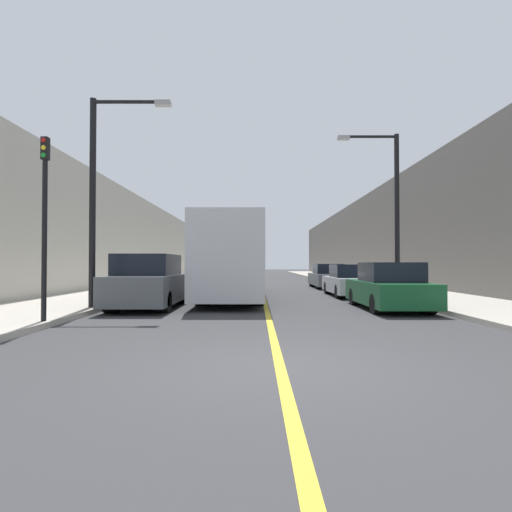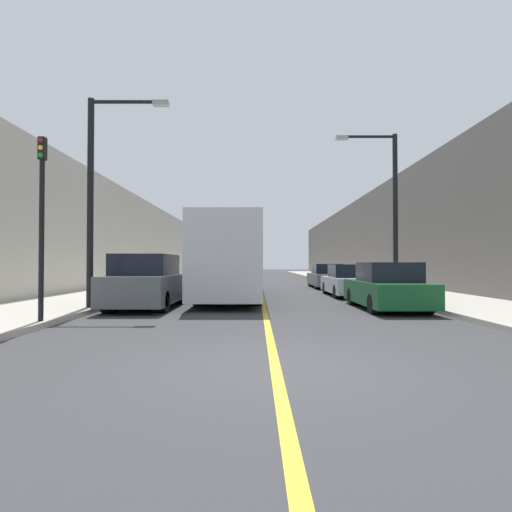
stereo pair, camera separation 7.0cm
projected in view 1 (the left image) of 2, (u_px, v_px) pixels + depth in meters
name	position (u px, v px, depth m)	size (l,w,h in m)	color
ground_plane	(278.00, 367.00, 5.86)	(200.00, 200.00, 0.00)	#38383A
sidewalk_left	(177.00, 280.00, 35.82)	(3.94, 72.00, 0.15)	#B2AA9E
sidewalk_right	(338.00, 280.00, 35.89)	(3.94, 72.00, 0.15)	#B2AA9E
building_row_left	(133.00, 244.00, 35.87)	(4.00, 72.00, 6.65)	#B7B2A3
building_row_right	(382.00, 239.00, 35.98)	(4.00, 72.00, 7.55)	#66605B
road_center_line	(258.00, 281.00, 35.86)	(0.16, 72.00, 0.01)	gold
bus	(233.00, 259.00, 18.26)	(2.49, 11.92, 3.28)	silver
parked_suv_left	(147.00, 283.00, 13.78)	(2.03, 4.71, 1.84)	#51565B
car_right_near	(387.00, 288.00, 13.36)	(1.89, 4.35, 1.57)	#145128
car_right_mid	(347.00, 282.00, 18.73)	(1.82, 4.45, 1.49)	silver
car_right_far	(325.00, 277.00, 25.08)	(1.85, 4.66, 1.51)	#51565B
street_lamp_left	(98.00, 186.00, 12.70)	(2.59, 0.24, 6.67)	black
street_lamp_right	(389.00, 203.00, 16.78)	(2.59, 0.24, 6.84)	black
traffic_light	(42.00, 221.00, 9.62)	(0.16, 0.18, 4.45)	black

